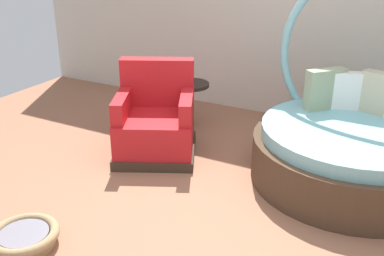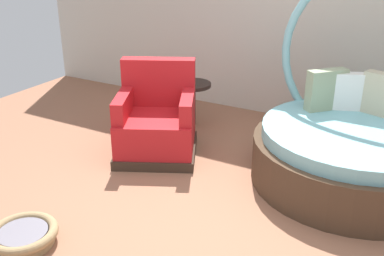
% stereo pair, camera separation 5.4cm
% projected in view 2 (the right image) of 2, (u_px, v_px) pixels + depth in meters
% --- Properties ---
extents(ground_plane, '(8.00, 8.00, 0.02)m').
position_uv_depth(ground_plane, '(218.00, 224.00, 3.58)').
color(ground_plane, '#936047').
extents(back_wall, '(8.00, 0.12, 2.68)m').
position_uv_depth(back_wall, '(320.00, 9.00, 5.11)').
color(back_wall, beige).
rests_on(back_wall, ground_plane).
extents(round_daybed, '(1.80, 1.80, 1.94)m').
position_uv_depth(round_daybed, '(356.00, 141.00, 4.11)').
color(round_daybed, '#473323').
rests_on(round_daybed, ground_plane).
extents(red_armchair, '(1.07, 1.07, 0.94)m').
position_uv_depth(red_armchair, '(157.00, 123.00, 4.63)').
color(red_armchair, '#38281E').
rests_on(red_armchair, ground_plane).
extents(pet_basket, '(0.51, 0.51, 0.13)m').
position_uv_depth(pet_basket, '(23.00, 236.00, 3.31)').
color(pet_basket, '#9E7F56').
rests_on(pet_basket, ground_plane).
extents(side_table, '(0.44, 0.44, 0.52)m').
position_uv_depth(side_table, '(192.00, 91.00, 5.30)').
color(side_table, '#2D231E').
rests_on(side_table, ground_plane).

